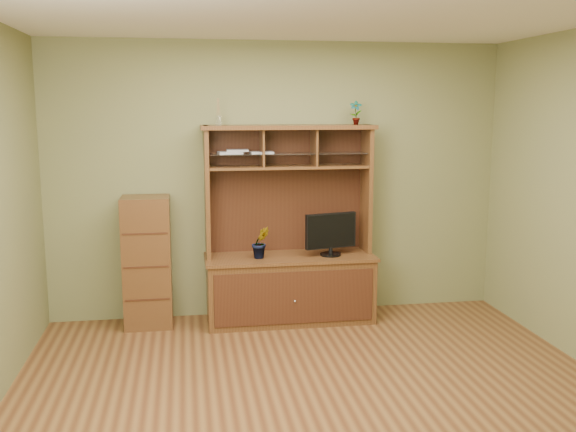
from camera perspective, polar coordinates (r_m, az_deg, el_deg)
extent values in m
cube|color=#532E17|center=(4.83, 2.71, -15.84)|extent=(4.50, 4.00, 0.02)
cube|color=white|center=(4.41, 3.01, 17.99)|extent=(4.50, 4.00, 0.02)
cube|color=olive|center=(6.38, -0.92, 3.20)|extent=(4.50, 0.02, 2.70)
cube|color=olive|center=(2.54, 12.42, -7.13)|extent=(4.50, 0.02, 2.70)
cube|color=#422712|center=(6.30, 0.16, -6.54)|extent=(1.60, 0.55, 0.62)
cube|color=#34170E|center=(6.04, 0.60, -7.28)|extent=(1.50, 0.01, 0.50)
sphere|color=silver|center=(6.03, 0.62, -7.60)|extent=(0.02, 0.02, 0.02)
cube|color=#422712|center=(6.22, 0.16, -3.66)|extent=(1.64, 0.59, 0.03)
cube|color=#422712|center=(6.12, -7.21, 2.14)|extent=(0.04, 0.35, 1.25)
cube|color=#422712|center=(6.37, 6.96, 2.44)|extent=(0.04, 0.35, 1.25)
cube|color=#34170E|center=(6.36, -0.22, 2.50)|extent=(1.52, 0.02, 1.25)
cube|color=#422712|center=(6.15, 0.02, 7.91)|extent=(1.66, 0.40, 0.04)
cube|color=#422712|center=(6.18, 0.02, 4.38)|extent=(1.52, 0.32, 0.02)
cube|color=#422712|center=(6.13, -2.34, 6.08)|extent=(0.02, 0.31, 0.35)
cube|color=#422712|center=(6.21, 2.34, 6.13)|extent=(0.02, 0.31, 0.35)
cube|color=silver|center=(6.15, 0.03, 5.58)|extent=(1.50, 0.27, 0.01)
cylinder|color=black|center=(6.23, 3.81, -3.42)|extent=(0.20, 0.20, 0.02)
cylinder|color=black|center=(6.22, 3.81, -3.05)|extent=(0.04, 0.04, 0.06)
cube|color=black|center=(6.18, 3.83, -1.31)|extent=(0.52, 0.16, 0.34)
imported|color=#34581E|center=(6.08, -2.45, -2.36)|extent=(0.19, 0.16, 0.31)
imported|color=#416D26|center=(6.29, 6.04, 9.13)|extent=(0.14, 0.11, 0.23)
cylinder|color=silver|center=(6.08, -6.20, 8.44)|extent=(0.05, 0.05, 0.09)
cylinder|color=#9D7C4E|center=(6.08, -6.22, 9.62)|extent=(0.03, 0.03, 0.16)
cube|color=#A5A5AA|center=(6.10, -5.18, 5.63)|extent=(0.24, 0.19, 0.02)
cube|color=#A5A5AA|center=(6.10, -4.52, 5.83)|extent=(0.21, 0.17, 0.02)
cube|color=#A5A5AA|center=(6.13, -2.38, 5.67)|extent=(0.22, 0.18, 0.02)
cube|color=#422712|center=(6.23, -12.40, -4.00)|extent=(0.44, 0.40, 1.24)
cube|color=#34170E|center=(6.11, -12.39, -7.28)|extent=(0.40, 0.01, 0.02)
cube|color=#34170E|center=(6.03, -12.50, -4.45)|extent=(0.40, 0.01, 0.01)
cube|color=#34170E|center=(5.96, -12.61, -1.55)|extent=(0.40, 0.01, 0.01)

